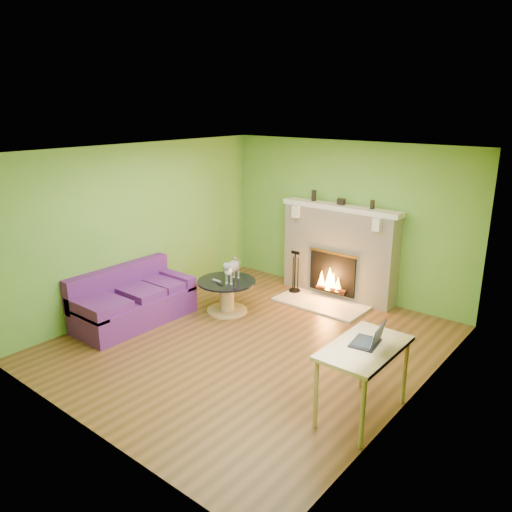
{
  "coord_description": "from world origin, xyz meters",
  "views": [
    {
      "loc": [
        3.98,
        -4.79,
        3.16
      ],
      "look_at": [
        -0.24,
        0.4,
        1.12
      ],
      "focal_mm": 35.0,
      "sensor_mm": 36.0,
      "label": 1
    }
  ],
  "objects_px": {
    "sofa": "(132,301)",
    "cat": "(232,269)",
    "desk": "(364,355)",
    "coffee_table": "(227,294)"
  },
  "relations": [
    {
      "from": "sofa",
      "to": "cat",
      "type": "distance_m",
      "value": 1.58
    },
    {
      "from": "coffee_table",
      "to": "sofa",
      "type": "bearing_deg",
      "value": -126.82
    },
    {
      "from": "sofa",
      "to": "desk",
      "type": "height_order",
      "value": "sofa"
    },
    {
      "from": "desk",
      "to": "cat",
      "type": "height_order",
      "value": "cat"
    },
    {
      "from": "sofa",
      "to": "coffee_table",
      "type": "height_order",
      "value": "sofa"
    },
    {
      "from": "sofa",
      "to": "cat",
      "type": "height_order",
      "value": "cat"
    },
    {
      "from": "coffee_table",
      "to": "desk",
      "type": "distance_m",
      "value": 3.18
    },
    {
      "from": "cat",
      "to": "sofa",
      "type": "bearing_deg",
      "value": -148.53
    },
    {
      "from": "cat",
      "to": "desk",
      "type": "bearing_deg",
      "value": -42.93
    },
    {
      "from": "coffee_table",
      "to": "cat",
      "type": "distance_m",
      "value": 0.42
    }
  ]
}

